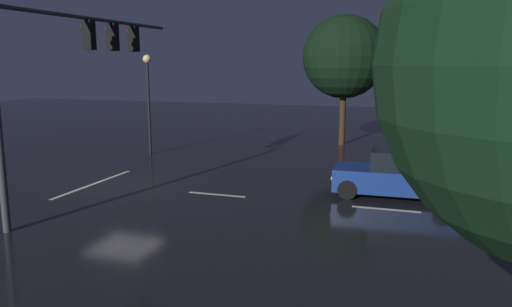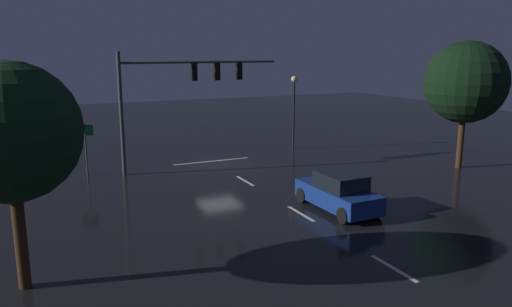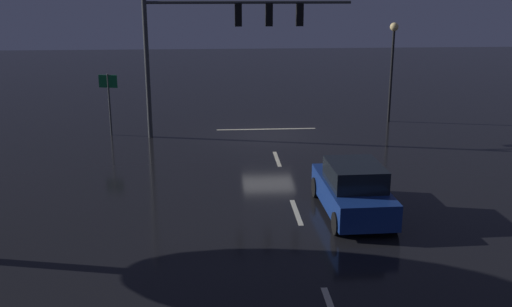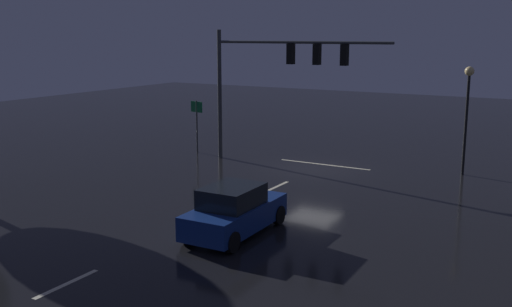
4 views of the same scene
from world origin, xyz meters
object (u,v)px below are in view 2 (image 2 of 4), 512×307
tree_left_near (466,82)px  car_approaching (338,193)px  traffic_signal_assembly (181,84)px  tree_right_near (9,133)px  route_sign (85,139)px  street_lamp_left_kerb (294,98)px

tree_left_near → car_approaching: bearing=18.1°
traffic_signal_assembly → tree_right_near: size_ratio=1.42×
route_sign → tree_left_near: tree_left_near is taller
street_lamp_left_kerb → tree_left_near: tree_left_near is taller
street_lamp_left_kerb → tree_right_near: tree_right_near is taller
traffic_signal_assembly → route_sign: (5.39, -0.52, -2.86)m
tree_left_near → tree_right_near: size_ratio=1.12×
tree_left_near → tree_right_near: tree_left_near is taller
car_approaching → street_lamp_left_kerb: 14.00m
car_approaching → tree_right_near: size_ratio=0.66×
traffic_signal_assembly → car_approaching: traffic_signal_assembly is taller
street_lamp_left_kerb → car_approaching: bearing=69.1°
route_sign → car_approaching: bearing=130.7°
car_approaching → route_sign: 14.39m
street_lamp_left_kerb → route_sign: street_lamp_left_kerb is taller
street_lamp_left_kerb → tree_right_near: bearing=40.5°
car_approaching → route_sign: (9.34, -10.86, 1.34)m
street_lamp_left_kerb → tree_left_near: 11.20m
traffic_signal_assembly → route_sign: bearing=-5.5°
traffic_signal_assembly → tree_right_near: 15.19m
traffic_signal_assembly → car_approaching: size_ratio=2.17×
route_sign → tree_left_near: bearing=160.6°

